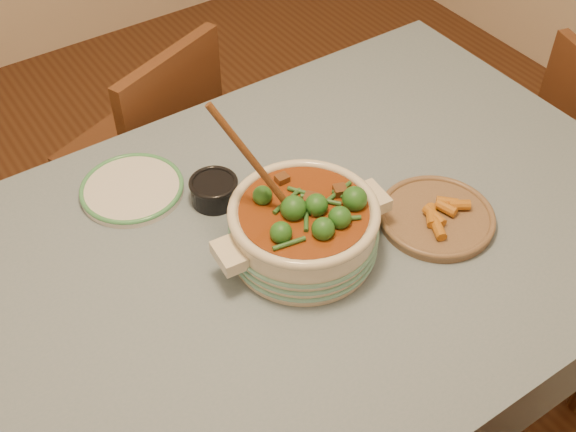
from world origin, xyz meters
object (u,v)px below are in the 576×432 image
object	(u,v)px
dining_table	(291,270)
white_plate	(132,189)
chair_far	(155,147)
stew_casserole	(303,225)
condiment_bowl	(214,189)
fried_plate	(437,215)

from	to	relation	value
dining_table	white_plate	distance (m)	0.41
dining_table	chair_far	world-z (taller)	chair_far
stew_casserole	condiment_bowl	size ratio (longest dim) A/B	2.94
white_plate	chair_far	world-z (taller)	chair_far
stew_casserole	white_plate	size ratio (longest dim) A/B	1.44
fried_plate	condiment_bowl	bearing A→B (deg)	138.07
white_plate	condiment_bowl	size ratio (longest dim) A/B	2.04
fried_plate	chair_far	bearing A→B (deg)	106.89
fried_plate	chair_far	distance (m)	0.99
white_plate	dining_table	bearing A→B (deg)	-57.25
stew_casserole	fried_plate	bearing A→B (deg)	-17.43
dining_table	stew_casserole	distance (m)	0.17
dining_table	condiment_bowl	world-z (taller)	condiment_bowl
white_plate	condiment_bowl	bearing A→B (deg)	-41.83
stew_casserole	white_plate	xyz separation A→B (m)	(-0.22, 0.37, -0.07)
condiment_bowl	dining_table	bearing A→B (deg)	-70.99
stew_casserole	white_plate	distance (m)	0.43
dining_table	chair_far	xyz separation A→B (m)	(0.02, 0.77, -0.19)
chair_far	white_plate	bearing A→B (deg)	40.43
white_plate	fried_plate	xyz separation A→B (m)	(0.51, -0.46, 0.01)
dining_table	condiment_bowl	size ratio (longest dim) A/B	12.62
dining_table	stew_casserole	size ratio (longest dim) A/B	4.30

